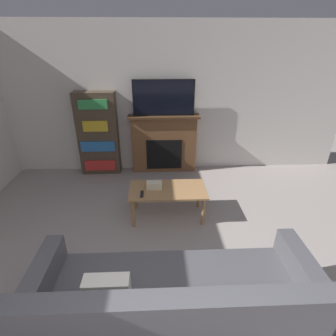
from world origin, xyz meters
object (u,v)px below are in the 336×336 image
(tv, at_px, (164,98))
(bookshelf, at_px, (98,134))
(couch, at_px, (175,308))
(fireplace, at_px, (164,143))
(coffee_table, at_px, (168,192))

(tv, relative_size, bookshelf, 0.71)
(tv, height_order, couch, tv)
(fireplace, distance_m, coffee_table, 1.57)
(coffee_table, bearing_deg, bookshelf, 128.93)
(fireplace, distance_m, couch, 3.29)
(tv, xyz_separation_m, coffee_table, (0.01, -1.54, -1.04))
(fireplace, bearing_deg, tv, -90.00)
(fireplace, xyz_separation_m, bookshelf, (-1.24, -0.02, 0.21))
(couch, bearing_deg, coffee_table, 89.64)
(tv, distance_m, couch, 3.46)
(couch, xyz_separation_m, coffee_table, (0.01, 1.72, 0.11))
(fireplace, distance_m, bookshelf, 1.26)
(fireplace, bearing_deg, bookshelf, -178.94)
(fireplace, bearing_deg, coffee_table, -89.76)
(fireplace, relative_size, coffee_table, 1.22)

